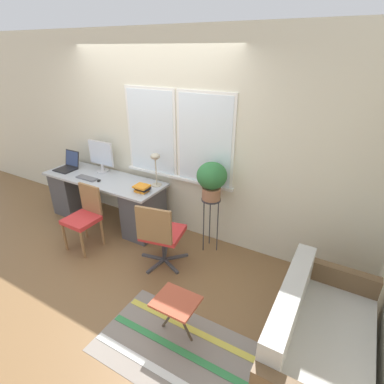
# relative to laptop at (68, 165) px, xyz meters

# --- Properties ---
(ground_plane) EXTENTS (14.00, 14.00, 0.00)m
(ground_plane) POSITION_rel_laptop_xyz_m (1.43, -0.32, -0.78)
(ground_plane) COLOR brown
(wall_back_with_window) EXTENTS (9.00, 0.12, 2.70)m
(wall_back_with_window) POSITION_rel_laptop_xyz_m (1.45, 0.41, 0.57)
(wall_back_with_window) COLOR beige
(wall_back_with_window) RESTS_ON ground_plane
(desk) EXTENTS (1.94, 0.65, 0.72)m
(desk) POSITION_rel_laptop_xyz_m (0.74, 0.01, -0.40)
(desk) COLOR #B2B7BC
(desk) RESTS_ON ground_plane
(laptop) EXTENTS (0.29, 0.32, 0.27)m
(laptop) POSITION_rel_laptop_xyz_m (0.00, 0.00, 0.00)
(laptop) COLOR black
(laptop) RESTS_ON desk
(monitor) EXTENTS (0.46, 0.19, 0.48)m
(monitor) POSITION_rel_laptop_xyz_m (0.55, 0.20, 0.20)
(monitor) COLOR silver
(monitor) RESTS_ON desk
(keyboard) EXTENTS (0.35, 0.12, 0.02)m
(keyboard) POSITION_rel_laptop_xyz_m (0.56, -0.13, -0.05)
(keyboard) COLOR slate
(keyboard) RESTS_ON desk
(mouse) EXTENTS (0.04, 0.06, 0.03)m
(mouse) POSITION_rel_laptop_xyz_m (0.79, -0.12, -0.04)
(mouse) COLOR black
(mouse) RESTS_ON desk
(desk_lamp) EXTENTS (0.14, 0.14, 0.47)m
(desk_lamp) POSITION_rel_laptop_xyz_m (1.58, 0.18, 0.30)
(desk_lamp) COLOR #BCB299
(desk_lamp) RESTS_ON desk
(book_stack) EXTENTS (0.21, 0.18, 0.09)m
(book_stack) POSITION_rel_laptop_xyz_m (1.53, -0.07, -0.01)
(book_stack) COLOR orange
(book_stack) RESTS_ON desk
(desk_chair_wooden) EXTENTS (0.40, 0.41, 0.85)m
(desk_chair_wooden) POSITION_rel_laptop_xyz_m (0.97, -0.61, -0.32)
(desk_chair_wooden) COLOR olive
(desk_chair_wooden) RESTS_ON ground_plane
(office_chair_swivel) EXTENTS (0.60, 0.60, 0.88)m
(office_chair_swivel) POSITION_rel_laptop_xyz_m (2.08, -0.46, -0.32)
(office_chair_swivel) COLOR #47474C
(office_chair_swivel) RESTS_ON ground_plane
(couch_loveseat) EXTENTS (0.73, 1.41, 0.78)m
(couch_loveseat) POSITION_rel_laptop_xyz_m (3.95, -0.94, -0.51)
(couch_loveseat) COLOR beige
(couch_loveseat) RESTS_ON ground_plane
(plant_stand) EXTENTS (0.24, 0.24, 0.75)m
(plant_stand) POSITION_rel_laptop_xyz_m (2.45, 0.14, -0.14)
(plant_stand) COLOR #333338
(plant_stand) RESTS_ON ground_plane
(potted_plant) EXTENTS (0.37, 0.37, 0.48)m
(potted_plant) POSITION_rel_laptop_xyz_m (2.45, 0.14, 0.24)
(potted_plant) COLOR #9E6B4C
(potted_plant) RESTS_ON plant_stand
(floor_rug_striped) EXTENTS (1.42, 0.86, 0.01)m
(floor_rug_striped) POSITION_rel_laptop_xyz_m (2.85, -1.37, -0.78)
(floor_rug_striped) COLOR gray
(floor_rug_striped) RESTS_ON ground_plane
(folding_stool) EXTENTS (0.39, 0.33, 0.42)m
(folding_stool) POSITION_rel_laptop_xyz_m (2.79, -1.22, -0.40)
(folding_stool) COLOR #B24C33
(folding_stool) RESTS_ON ground_plane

